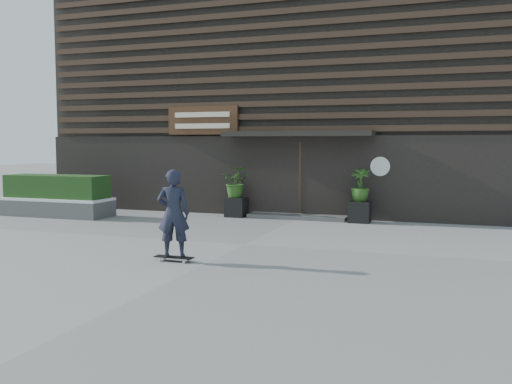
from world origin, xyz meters
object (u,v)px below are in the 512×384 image
at_px(planter_pot_right, 360,212).
at_px(raised_bed, 57,208).
at_px(skateboarder, 173,214).
at_px(planter_pot_left, 236,207).

distance_m(planter_pot_right, raised_bed, 9.33).
xyz_separation_m(planter_pot_right, raised_bed, (-9.18, -1.66, -0.05)).
bearing_deg(raised_bed, planter_pot_right, 10.25).
relative_size(planter_pot_right, skateboarder, 0.34).
distance_m(planter_pot_left, planter_pot_right, 3.80).
relative_size(planter_pot_left, raised_bed, 0.17).
bearing_deg(raised_bed, skateboarder, -36.36).
bearing_deg(planter_pot_left, raised_bed, -162.85).
xyz_separation_m(raised_bed, skateboarder, (6.62, -4.87, 0.68)).
xyz_separation_m(planter_pot_left, planter_pot_right, (3.80, 0.00, 0.00)).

